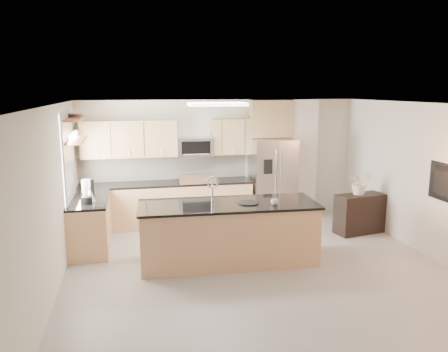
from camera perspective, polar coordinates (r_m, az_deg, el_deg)
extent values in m
plane|color=gray|center=(6.87, 5.23, -13.00)|extent=(6.50, 6.50, 0.00)
cube|color=white|center=(6.27, 5.66, 9.21)|extent=(6.00, 6.50, 0.02)
cube|color=beige|center=(9.54, -0.43, 2.11)|extent=(6.00, 0.02, 2.60)
cube|color=beige|center=(3.65, 21.40, -14.17)|extent=(6.00, 0.02, 2.60)
cube|color=beige|center=(6.26, -21.84, -3.61)|extent=(0.02, 6.50, 2.60)
cube|color=beige|center=(7.87, 26.75, -1.07)|extent=(0.02, 6.50, 2.60)
cube|color=tan|center=(9.23, -7.49, -3.75)|extent=(3.55, 0.65, 0.88)
cube|color=black|center=(9.13, -7.56, -0.96)|extent=(3.55, 0.66, 0.04)
cube|color=beige|center=(9.38, -7.76, 1.11)|extent=(3.55, 0.02, 0.52)
cube|color=tan|center=(8.21, -17.04, -6.08)|extent=(0.65, 1.50, 0.88)
cube|color=black|center=(8.09, -17.23, -2.97)|extent=(0.66, 1.50, 0.04)
cube|color=black|center=(9.30, -3.64, -3.51)|extent=(0.76, 0.64, 0.90)
cube|color=black|center=(9.19, -3.68, -0.70)|extent=(0.76, 0.62, 0.03)
cube|color=#B9B8BB|center=(8.88, -3.40, -0.37)|extent=(0.76, 0.04, 0.22)
cube|color=#A68259|center=(9.11, -12.30, 4.76)|extent=(1.92, 0.33, 0.75)
cube|color=#A68259|center=(9.35, 0.92, 5.17)|extent=(0.82, 0.33, 0.75)
cube|color=#B9B8BB|center=(9.19, -3.85, 3.82)|extent=(0.76, 0.40, 0.40)
cube|color=black|center=(9.00, -3.67, 3.66)|extent=(0.60, 0.02, 0.28)
cube|color=#B9B8BB|center=(9.53, 6.29, -0.47)|extent=(0.92, 0.75, 1.78)
cube|color=#99999B|center=(9.17, 7.03, -0.95)|extent=(0.02, 0.01, 1.69)
cube|color=black|center=(9.03, 5.79, 1.21)|extent=(0.18, 0.03, 0.30)
cube|color=silver|center=(9.92, 10.11, 2.30)|extent=(0.60, 0.30, 2.60)
cube|color=white|center=(7.98, -19.76, 2.18)|extent=(0.03, 1.05, 1.55)
cube|color=silver|center=(7.98, -19.65, 2.19)|extent=(0.03, 1.15, 1.65)
cube|color=brown|center=(8.02, -18.86, 4.45)|extent=(0.30, 1.20, 0.04)
cube|color=brown|center=(7.99, -19.03, 7.08)|extent=(0.30, 1.20, 0.04)
cube|color=white|center=(7.72, -0.87, 9.35)|extent=(1.00, 0.50, 0.06)
cube|color=tan|center=(7.24, 0.55, -7.56)|extent=(2.88, 1.11, 0.96)
cube|color=black|center=(7.10, 0.56, -3.74)|extent=(2.94, 1.17, 0.04)
cube|color=black|center=(7.06, -1.17, -3.95)|extent=(0.60, 0.44, 0.01)
cylinder|color=#B9B8BB|center=(7.24, -1.54, -1.89)|extent=(0.03, 0.03, 0.34)
torus|color=#B9B8BB|center=(7.14, -1.45, -0.84)|extent=(0.21, 0.03, 0.21)
cube|color=black|center=(9.11, 17.28, -4.71)|extent=(1.04, 0.58, 0.78)
imported|color=silver|center=(7.04, 6.60, -3.39)|extent=(0.13, 0.13, 0.09)
cylinder|color=black|center=(7.09, 3.20, -3.52)|extent=(0.42, 0.42, 0.02)
cylinder|color=black|center=(7.73, -17.49, -3.01)|extent=(0.18, 0.18, 0.12)
cylinder|color=silver|center=(7.68, -17.58, -1.51)|extent=(0.13, 0.13, 0.29)
cone|color=#B9B8BB|center=(7.83, -17.06, -2.41)|extent=(0.21, 0.21, 0.23)
cylinder|color=black|center=(7.80, -17.12, -1.53)|extent=(0.04, 0.04, 0.04)
cube|color=black|center=(8.22, -17.34, -1.50)|extent=(0.20, 0.23, 0.31)
cylinder|color=#B9B8BB|center=(8.18, -17.35, -2.08)|extent=(0.10, 0.10, 0.11)
imported|color=#B9B8BB|center=(8.17, -18.91, 7.63)|extent=(0.49, 0.49, 0.09)
imported|color=silver|center=(8.93, 17.34, -0.02)|extent=(0.78, 0.72, 0.73)
imported|color=black|center=(7.66, 27.18, -1.05)|extent=(0.14, 1.08, 0.62)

